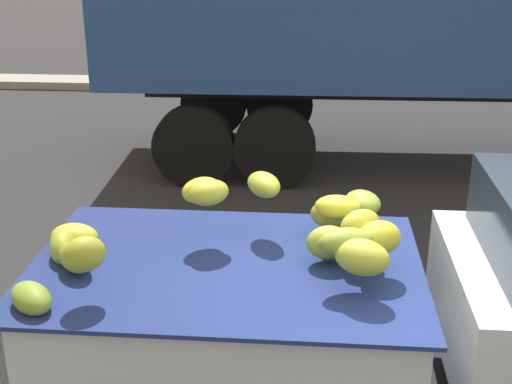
% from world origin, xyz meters
% --- Properties ---
extents(curb_strip, '(80.00, 0.80, 0.16)m').
position_xyz_m(curb_strip, '(0.00, 10.30, 0.08)').
color(curb_strip, gray).
rests_on(curb_strip, ground).
extents(pickup_truck, '(4.82, 1.90, 1.70)m').
position_xyz_m(pickup_truck, '(0.42, 0.07, 0.89)').
color(pickup_truck, silver).
rests_on(pickup_truck, ground).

